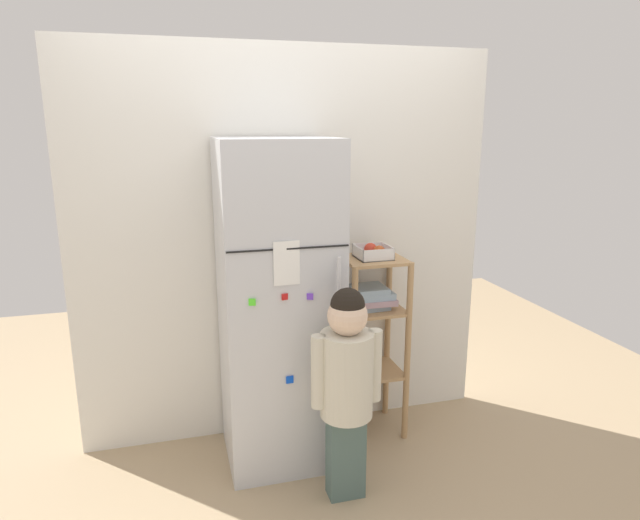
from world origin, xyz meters
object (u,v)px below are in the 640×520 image
(fruit_bin, at_px, (374,252))
(refrigerator, at_px, (279,306))
(child_standing, at_px, (347,374))
(pantry_shelf_unit, at_px, (372,322))

(fruit_bin, bearing_deg, refrigerator, -168.90)
(refrigerator, bearing_deg, child_standing, -61.96)
(pantry_shelf_unit, height_order, fruit_bin, fruit_bin)
(child_standing, distance_m, pantry_shelf_unit, 0.65)
(child_standing, bearing_deg, pantry_shelf_unit, 58.69)
(refrigerator, bearing_deg, fruit_bin, 11.10)
(refrigerator, height_order, fruit_bin, refrigerator)
(pantry_shelf_unit, bearing_deg, refrigerator, -169.53)
(pantry_shelf_unit, relative_size, fruit_bin, 5.61)
(refrigerator, distance_m, child_standing, 0.56)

